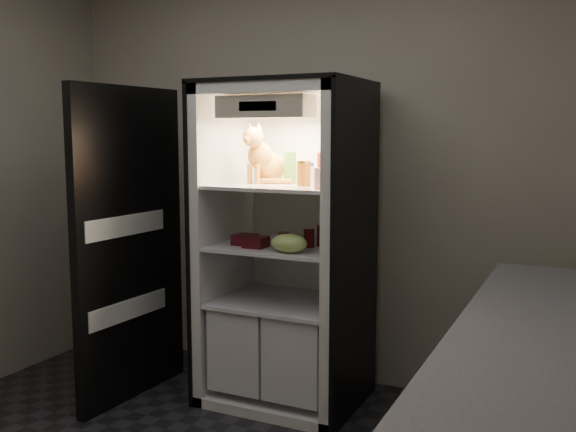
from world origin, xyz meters
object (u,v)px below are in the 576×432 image
tabby_cat (265,160)px  parmesan_shaker (290,167)px  cream_carton (322,178)px  condiment_jar (284,237)px  refrigerator (287,268)px  salsa_jar (304,173)px  grape_bag (289,243)px  mayo_tub (307,173)px  soda_can_c (309,238)px  berry_box_left (245,240)px  soda_can_a (323,235)px  soda_can_b (332,236)px  pepper_jar (327,167)px  berry_box_right (256,242)px

tabby_cat → parmesan_shaker: 0.16m
parmesan_shaker → cream_carton: (0.31, -0.26, -0.04)m
condiment_jar → parmesan_shaker: bearing=90.1°
refrigerator → salsa_jar: refrigerator is taller
tabby_cat → grape_bag: tabby_cat is taller
salsa_jar → condiment_jar: bearing=162.5°
mayo_tub → soda_can_c: size_ratio=1.07×
cream_carton → grape_bag: cream_carton is taller
salsa_jar → berry_box_left: 0.52m
tabby_cat → soda_can_a: (0.38, -0.01, -0.42)m
tabby_cat → soda_can_b: 0.60m
pepper_jar → condiment_jar: (-0.24, -0.07, -0.41)m
soda_can_c → condiment_jar: soda_can_c is taller
pepper_jar → soda_can_b: (0.04, -0.01, -0.39)m
cream_carton → soda_can_b: bearing=98.8°
condiment_jar → berry_box_right: size_ratio=0.71×
tabby_cat → mayo_tub: 0.26m
cream_carton → soda_can_a: bearing=111.1°
mayo_tub → soda_can_a: (0.15, -0.10, -0.35)m
grape_bag → berry_box_right: grape_bag is taller
tabby_cat → condiment_jar: 0.47m
pepper_jar → condiment_jar: bearing=-164.1°
mayo_tub → cream_carton: size_ratio=1.08×
parmesan_shaker → cream_carton: 0.41m
soda_can_c → berry_box_left: (-0.37, -0.08, -0.03)m
pepper_jar → grape_bag: size_ratio=0.96×
refrigerator → soda_can_c: (0.17, -0.08, 0.20)m
soda_can_b → berry_box_left: bearing=-160.7°
salsa_jar → soda_can_c: (0.02, 0.02, -0.36)m
grape_bag → berry_box_right: (-0.24, 0.06, -0.02)m
tabby_cat → cream_carton: tabby_cat is taller
pepper_jar → soda_can_a: (-0.01, -0.02, -0.39)m
parmesan_shaker → berry_box_right: parmesan_shaker is taller
berry_box_left → soda_can_a: bearing=19.9°
tabby_cat → mayo_tub: bearing=34.2°
parmesan_shaker → soda_can_c: parmesan_shaker is taller
berry_box_right → salsa_jar: bearing=23.8°
tabby_cat → soda_can_a: bearing=11.4°
mayo_tub → pepper_jar: size_ratio=0.61×
condiment_jar → grape_bag: size_ratio=0.42×
refrigerator → cream_carton: refrigerator is taller
soda_can_b → soda_can_c: bearing=-142.2°
salsa_jar → soda_can_c: bearing=42.9°
tabby_cat → soda_can_a: 0.56m
cream_carton → berry_box_left: cream_carton is taller
berry_box_right → refrigerator: bearing=65.7°
grape_bag → soda_can_b: bearing=63.1°
pepper_jar → cream_carton: 0.26m
soda_can_b → grape_bag: bearing=-116.9°
salsa_jar → soda_can_b: bearing=38.9°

